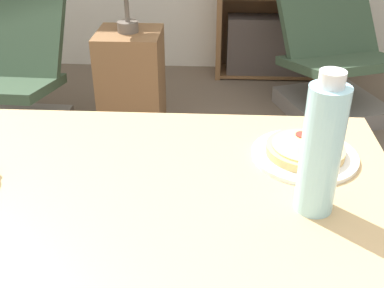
% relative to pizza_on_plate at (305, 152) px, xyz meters
% --- Properties ---
extents(dining_table, '(1.10, 0.86, 0.73)m').
position_rel_pizza_on_plate_xyz_m(dining_table, '(-0.36, -0.22, -0.12)').
color(dining_table, tan).
rests_on(dining_table, ground_plane).
extents(pizza_on_plate, '(0.24, 0.24, 0.04)m').
position_rel_pizza_on_plate_xyz_m(pizza_on_plate, '(0.00, 0.00, 0.00)').
color(pizza_on_plate, white).
rests_on(pizza_on_plate, dining_table).
extents(drink_bottle, '(0.08, 0.08, 0.29)m').
position_rel_pizza_on_plate_xyz_m(drink_bottle, '(-0.01, -0.19, 0.12)').
color(drink_bottle, '#A3DBEA').
rests_on(drink_bottle, dining_table).
extents(lounge_chair_near, '(0.61, 0.78, 0.88)m').
position_rel_pizza_on_plate_xyz_m(lounge_chair_near, '(-1.32, 1.35, -0.46)').
color(lounge_chair_near, slate).
rests_on(lounge_chair_near, ground_plane).
extents(lounge_chair_far, '(0.77, 0.91, 0.88)m').
position_rel_pizza_on_plate_xyz_m(lounge_chair_far, '(0.48, 1.79, -0.46)').
color(lounge_chair_far, slate).
rests_on(lounge_chair_far, ground_plane).
extents(side_table, '(0.34, 0.34, 0.57)m').
position_rel_pizza_on_plate_xyz_m(side_table, '(-0.68, 1.50, -0.46)').
color(side_table, brown).
rests_on(side_table, ground_plane).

